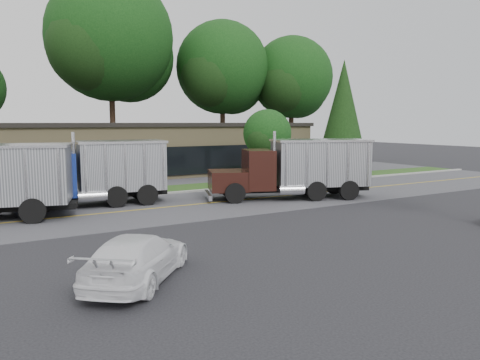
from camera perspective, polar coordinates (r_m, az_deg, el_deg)
name	(u,v)px	position (r m, az deg, el deg)	size (l,w,h in m)	color
ground	(267,247)	(16.56, 3.25, -8.17)	(140.00, 140.00, 0.00)	#303035
road	(170,207)	(24.39, -8.55, -3.29)	(60.00, 8.00, 0.02)	slate
center_line	(170,207)	(24.39, -8.55, -3.29)	(60.00, 0.12, 0.01)	gold
curb	(143,196)	(28.28, -11.72, -1.94)	(60.00, 0.30, 0.12)	#9E9E99
grass_verge	(134,192)	(29.97, -12.83, -1.46)	(60.00, 3.40, 0.03)	#214D1A
far_parking	(112,183)	(34.73, -15.32, -0.39)	(60.00, 7.00, 0.02)	slate
strip_mall	(116,150)	(40.84, -14.91, 3.52)	(32.00, 12.00, 4.00)	tan
tree_far_c	(112,44)	(49.82, -15.37, 15.66)	(13.19, 12.42, 18.82)	#382619
tree_far_d	(223,72)	(53.03, -2.07, 13.00)	(10.81, 10.17, 15.42)	#382619
tree_far_e	(292,81)	(55.54, 6.38, 11.86)	(9.93, 9.35, 14.17)	#382619
evergreen_right	(343,110)	(42.59, 12.45, 8.28)	(4.31, 4.31, 9.79)	#382619
tree_verge	(268,136)	(34.09, 3.38, 5.38)	(3.71, 3.49, 5.29)	#382619
dump_truck_blue	(101,171)	(25.63, -16.58, 1.06)	(7.78, 3.45, 3.36)	black
dump_truck_maroon	(299,167)	(26.90, 7.16, 1.58)	(9.34, 5.51, 3.36)	black
rally_car	(137,258)	(13.30, -12.40, -9.22)	(1.84, 4.53, 1.32)	white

